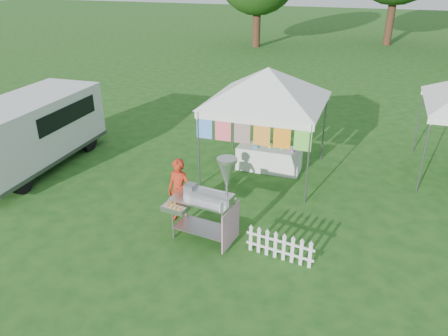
% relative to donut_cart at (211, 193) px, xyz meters
% --- Properties ---
extents(ground, '(120.00, 120.00, 0.00)m').
position_rel_donut_cart_xyz_m(ground, '(0.17, 0.27, -1.17)').
color(ground, '#1B4B15').
rests_on(ground, ground).
extents(canopy_main, '(4.24, 4.24, 3.45)m').
position_rel_donut_cart_xyz_m(canopy_main, '(0.17, 3.76, 1.82)').
color(canopy_main, '#59595E').
rests_on(canopy_main, ground).
extents(donut_cart, '(1.51, 0.94, 1.98)m').
position_rel_donut_cart_xyz_m(donut_cart, '(0.00, 0.00, 0.00)').
color(donut_cart, gray).
rests_on(donut_cart, ground).
extents(vendor, '(0.60, 0.43, 1.54)m').
position_rel_donut_cart_xyz_m(vendor, '(-0.98, 0.53, -0.39)').
color(vendor, '#A42914').
rests_on(vendor, ground).
extents(cargo_van, '(2.13, 4.92, 2.01)m').
position_rel_donut_cart_xyz_m(cargo_van, '(-6.33, 2.03, -0.08)').
color(cargo_van, silver).
rests_on(cargo_van, ground).
extents(picket_fence, '(1.43, 0.22, 0.56)m').
position_rel_donut_cart_xyz_m(picket_fence, '(1.50, -0.14, -0.88)').
color(picket_fence, silver).
rests_on(picket_fence, ground).
extents(display_table, '(1.80, 0.70, 0.68)m').
position_rel_donut_cart_xyz_m(display_table, '(0.26, 3.94, -0.82)').
color(display_table, white).
rests_on(display_table, ground).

